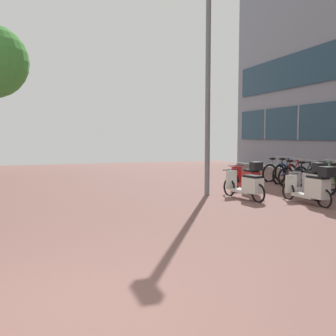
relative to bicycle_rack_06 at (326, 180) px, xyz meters
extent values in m
cube|color=gray|center=(3.86, 6.14, 2.01)|extent=(0.10, 0.12, 1.70)
cube|color=gray|center=(3.86, 8.99, 2.01)|extent=(0.10, 0.12, 1.70)
torus|color=black|center=(-0.50, -0.71, -0.03)|extent=(0.71, 0.20, 0.71)
cylinder|color=#2D632E|center=(-0.32, -0.68, 0.21)|extent=(0.14, 0.06, 0.57)
cylinder|color=#2D632E|center=(-0.39, -0.69, -0.05)|extent=(0.24, 0.07, 0.08)
cylinder|color=#2D632E|center=(-0.44, -0.70, 0.23)|extent=(0.16, 0.06, 0.52)
cube|color=black|center=(-0.37, -0.68, 0.53)|extent=(0.23, 0.13, 0.06)
torus|color=black|center=(-0.33, -0.05, -0.02)|extent=(0.72, 0.18, 0.72)
torus|color=black|center=(0.34, 0.05, -0.02)|extent=(0.72, 0.18, 0.72)
cylinder|color=#2A692E|center=(0.07, 0.01, 0.24)|extent=(0.33, 0.09, 0.63)
cylinder|color=#2A692E|center=(-0.13, -0.02, 0.21)|extent=(0.15, 0.06, 0.58)
cylinder|color=#2A692E|center=(0.02, 0.00, 0.52)|extent=(0.41, 0.10, 0.08)
cylinder|color=#2A692E|center=(-0.21, -0.03, -0.05)|extent=(0.27, 0.07, 0.08)
cylinder|color=#2A692E|center=(-0.26, -0.04, 0.24)|extent=(0.18, 0.05, 0.53)
cylinder|color=#2A692E|center=(0.28, 0.04, 0.26)|extent=(0.16, 0.05, 0.58)
cube|color=black|center=(-0.19, -0.03, 0.54)|extent=(0.23, 0.12, 0.06)
cylinder|color=#ADADB2|center=(0.22, 0.03, 0.60)|extent=(0.10, 0.48, 0.02)
torus|color=black|center=(-0.53, 0.64, -0.04)|extent=(0.69, 0.10, 0.69)
torus|color=black|center=(0.07, 0.67, -0.04)|extent=(0.69, 0.10, 0.69)
cylinder|color=black|center=(-0.17, 0.66, 0.21)|extent=(0.30, 0.05, 0.61)
cylinder|color=black|center=(-0.35, 0.65, 0.19)|extent=(0.13, 0.04, 0.55)
cylinder|color=black|center=(-0.22, 0.65, 0.49)|extent=(0.37, 0.05, 0.08)
cylinder|color=black|center=(-0.42, 0.64, -0.06)|extent=(0.24, 0.04, 0.07)
cylinder|color=black|center=(-0.47, 0.64, 0.21)|extent=(0.16, 0.03, 0.50)
cylinder|color=black|center=(0.02, 0.66, 0.24)|extent=(0.14, 0.04, 0.55)
cube|color=black|center=(-0.40, 0.64, 0.50)|extent=(0.22, 0.10, 0.06)
cylinder|color=#ADADB2|center=(-0.04, 0.66, 0.56)|extent=(0.05, 0.48, 0.02)
torus|color=black|center=(-0.49, 1.29, -0.03)|extent=(0.70, 0.11, 0.70)
torus|color=black|center=(0.12, 1.32, -0.03)|extent=(0.70, 0.11, 0.70)
cylinder|color=maroon|center=(-0.12, 1.31, 0.22)|extent=(0.30, 0.06, 0.61)
cylinder|color=maroon|center=(-0.30, 1.30, 0.19)|extent=(0.14, 0.04, 0.56)
cylinder|color=maroon|center=(-0.17, 1.31, 0.49)|extent=(0.37, 0.06, 0.08)
cylinder|color=maroon|center=(-0.37, 1.29, -0.06)|extent=(0.24, 0.04, 0.08)
cylinder|color=maroon|center=(-0.42, 1.29, 0.22)|extent=(0.16, 0.04, 0.51)
cylinder|color=maroon|center=(0.07, 1.32, 0.24)|extent=(0.14, 0.04, 0.56)
cube|color=black|center=(-0.35, 1.29, 0.51)|extent=(0.23, 0.10, 0.06)
cylinder|color=#ADADB2|center=(0.01, 1.32, 0.57)|extent=(0.05, 0.48, 0.02)
torus|color=black|center=(-0.35, 1.86, -0.02)|extent=(0.71, 0.27, 0.72)
torus|color=black|center=(0.28, 2.05, -0.02)|extent=(0.71, 0.27, 0.72)
cylinder|color=navy|center=(0.03, 1.98, 0.24)|extent=(0.32, 0.13, 0.63)
cylinder|color=navy|center=(-0.16, 1.92, 0.21)|extent=(0.14, 0.07, 0.57)
cylinder|color=navy|center=(-0.02, 1.96, 0.52)|extent=(0.39, 0.15, 0.08)
cylinder|color=navy|center=(-0.23, 1.90, -0.05)|extent=(0.25, 0.10, 0.08)
cylinder|color=navy|center=(-0.28, 1.88, 0.24)|extent=(0.17, 0.07, 0.52)
cylinder|color=navy|center=(0.22, 2.03, 0.26)|extent=(0.15, 0.07, 0.57)
cube|color=black|center=(-0.21, 1.90, 0.53)|extent=(0.24, 0.15, 0.06)
cylinder|color=#ADADB2|center=(0.16, 2.02, 0.59)|extent=(0.16, 0.47, 0.02)
torus|color=black|center=(-0.26, 2.56, -0.04)|extent=(0.70, 0.18, 0.69)
torus|color=black|center=(0.33, 2.66, -0.04)|extent=(0.70, 0.18, 0.69)
cylinder|color=#B5AEB8|center=(0.09, 2.62, 0.21)|extent=(0.30, 0.08, 0.61)
cylinder|color=#B5AEB8|center=(-0.08, 2.59, 0.19)|extent=(0.13, 0.06, 0.55)
cylinder|color=#B5AEB8|center=(0.05, 2.61, 0.49)|extent=(0.36, 0.09, 0.08)
cylinder|color=#B5AEB8|center=(-0.15, 2.58, -0.06)|extent=(0.23, 0.06, 0.08)
cylinder|color=#B5AEB8|center=(-0.20, 2.57, 0.21)|extent=(0.16, 0.05, 0.51)
cylinder|color=#B5AEB8|center=(0.27, 2.65, 0.24)|extent=(0.14, 0.05, 0.55)
cube|color=black|center=(-0.13, 2.58, 0.50)|extent=(0.23, 0.12, 0.06)
cylinder|color=#ADADB2|center=(0.22, 2.64, 0.56)|extent=(0.10, 0.48, 0.02)
torus|color=black|center=(-2.00, -2.14, -0.13)|extent=(0.07, 0.47, 0.47)
torus|color=black|center=(-2.05, -0.89, -0.13)|extent=(0.07, 0.47, 0.47)
cube|color=beige|center=(-2.02, -1.52, -0.16)|extent=(0.31, 0.71, 0.08)
cube|color=beige|center=(-2.01, -1.92, 0.08)|extent=(0.33, 0.56, 0.48)
cube|color=black|center=(-2.01, -1.92, 0.35)|extent=(0.28, 0.51, 0.06)
cylinder|color=beige|center=(-2.05, -0.92, 0.10)|extent=(0.08, 0.12, 0.48)
cube|color=beige|center=(-2.05, -0.99, 0.08)|extent=(0.32, 0.10, 0.47)
cylinder|color=black|center=(-2.05, -0.94, 0.33)|extent=(0.52, 0.05, 0.03)
cube|color=black|center=(-1.99, -2.19, 0.50)|extent=(0.29, 0.29, 0.24)
torus|color=black|center=(-1.53, -1.39, -0.14)|extent=(0.13, 0.47, 0.47)
torus|color=black|center=(-1.28, -0.09, -0.14)|extent=(0.13, 0.47, 0.47)
cube|color=#ABA8AE|center=(-1.40, -0.74, -0.16)|extent=(0.41, 0.78, 0.08)
cube|color=#ABA8AE|center=(-1.48, -1.16, 0.10)|extent=(0.40, 0.63, 0.51)
cube|color=black|center=(-1.48, -1.16, 0.38)|extent=(0.35, 0.57, 0.06)
cylinder|color=#ABA8AE|center=(-1.28, -0.11, 0.10)|extent=(0.09, 0.13, 0.47)
cube|color=#ABA8AE|center=(-1.30, -0.19, 0.08)|extent=(0.33, 0.14, 0.47)
cylinder|color=black|center=(-1.29, -0.14, 0.33)|extent=(0.52, 0.12, 0.03)
cube|color=black|center=(-1.54, -1.44, 0.53)|extent=(0.33, 0.33, 0.24)
torus|color=black|center=(-2.44, 0.12, -0.11)|extent=(0.05, 0.52, 0.52)
torus|color=black|center=(-2.44, 1.27, -0.11)|extent=(0.05, 0.52, 0.52)
cube|color=#AE1D1D|center=(-2.44, 0.69, -0.14)|extent=(0.28, 0.65, 0.08)
cube|color=#AE1D1D|center=(-2.44, 0.32, 0.08)|extent=(0.30, 0.51, 0.44)
cube|color=black|center=(-2.44, 0.32, 0.33)|extent=(0.26, 0.46, 0.06)
cylinder|color=#AE1D1D|center=(-2.44, 1.25, 0.15)|extent=(0.07, 0.12, 0.52)
cube|color=#AE1D1D|center=(-2.44, 1.17, 0.12)|extent=(0.32, 0.08, 0.52)
cylinder|color=black|center=(-2.44, 1.22, 0.40)|extent=(0.52, 0.03, 0.03)
cube|color=black|center=(-2.44, 0.07, 0.48)|extent=(0.28, 0.28, 0.24)
torus|color=black|center=(-3.06, -1.02, -0.12)|extent=(0.12, 0.51, 0.51)
torus|color=black|center=(-3.24, 0.18, -0.12)|extent=(0.12, 0.51, 0.51)
cube|color=silver|center=(-3.15, -0.42, -0.14)|extent=(0.37, 0.71, 0.08)
cube|color=silver|center=(-3.09, -0.80, 0.06)|extent=(0.37, 0.57, 0.40)
cube|color=black|center=(-3.09, -0.80, 0.29)|extent=(0.33, 0.52, 0.06)
cylinder|color=silver|center=(-3.23, 0.16, 0.14)|extent=(0.09, 0.13, 0.52)
cube|color=silver|center=(-3.22, 0.09, 0.11)|extent=(0.33, 0.12, 0.51)
cylinder|color=black|center=(-3.23, 0.13, 0.39)|extent=(0.52, 0.10, 0.03)
cylinder|color=slate|center=(-3.79, 0.47, 2.59)|extent=(0.14, 0.14, 5.88)
camera|label=1|loc=(-8.29, -9.02, 1.31)|focal=39.49mm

